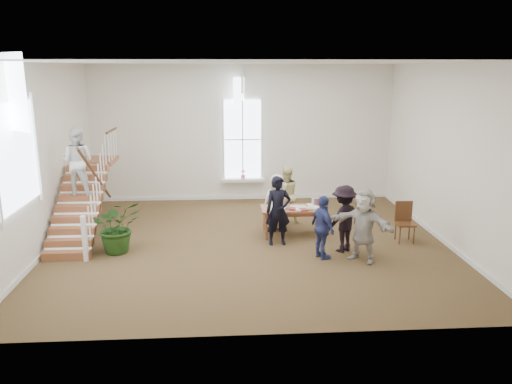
{
  "coord_description": "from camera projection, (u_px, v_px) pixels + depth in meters",
  "views": [
    {
      "loc": [
        -0.61,
        -12.06,
        4.39
      ],
      "look_at": [
        0.19,
        0.4,
        1.26
      ],
      "focal_mm": 35.0,
      "sensor_mm": 36.0,
      "label": 1
    }
  ],
  "objects": [
    {
      "name": "staircase",
      "position": [
        80.0,
        178.0,
        12.84
      ],
      "size": [
        1.1,
        4.1,
        2.92
      ],
      "color": "brown",
      "rests_on": "ground"
    },
    {
      "name": "woman_cluster_c",
      "position": [
        363.0,
        225.0,
        11.45
      ],
      "size": [
        1.53,
        1.46,
        1.73
      ],
      "primitive_type": "imported",
      "rotation": [
        0.0,
        0.0,
        5.54
      ],
      "color": "#B4ABA2",
      "rests_on": "ground"
    },
    {
      "name": "room_shell",
      "position": [
        243.0,
        188.0,
        16.93
      ],
      "size": [
        10.49,
        10.0,
        10.0
      ],
      "color": "silver",
      "rests_on": "ground"
    },
    {
      "name": "library_table",
      "position": [
        293.0,
        211.0,
        13.22
      ],
      "size": [
        1.64,
        0.83,
        0.83
      ],
      "rotation": [
        0.0,
        0.0,
        -0.01
      ],
      "color": "brown",
      "rests_on": "ground"
    },
    {
      "name": "person_yellow",
      "position": [
        285.0,
        195.0,
        14.26
      ],
      "size": [
        0.95,
        0.81,
        1.68
      ],
      "primitive_type": "imported",
      "rotation": [
        0.0,
        0.0,
        3.38
      ],
      "color": "beige",
      "rests_on": "ground"
    },
    {
      "name": "woman_cluster_a",
      "position": [
        323.0,
        227.0,
        11.62
      ],
      "size": [
        0.65,
        0.97,
        1.52
      ],
      "primitive_type": "imported",
      "rotation": [
        0.0,
        0.0,
        1.92
      ],
      "color": "navy",
      "rests_on": "ground"
    },
    {
      "name": "side_chair",
      "position": [
        404.0,
        219.0,
        12.85
      ],
      "size": [
        0.46,
        0.46,
        1.04
      ],
      "rotation": [
        0.0,
        0.0,
        -0.03
      ],
      "color": "#3E2110",
      "rests_on": "ground"
    },
    {
      "name": "woman_cluster_b",
      "position": [
        344.0,
        219.0,
        12.07
      ],
      "size": [
        1.23,
        1.08,
        1.65
      ],
      "primitive_type": "imported",
      "rotation": [
        0.0,
        0.0,
        3.69
      ],
      "color": "black",
      "rests_on": "ground"
    },
    {
      "name": "ground",
      "position": [
        250.0,
        243.0,
        12.78
      ],
      "size": [
        10.0,
        10.0,
        0.0
      ],
      "primitive_type": "plane",
      "color": "#412F19",
      "rests_on": "ground"
    },
    {
      "name": "elderly_woman",
      "position": [
        277.0,
        202.0,
        13.77
      ],
      "size": [
        0.79,
        0.55,
        1.55
      ],
      "primitive_type": "imported",
      "rotation": [
        0.0,
        0.0,
        3.22
      ],
      "color": "silver",
      "rests_on": "ground"
    },
    {
      "name": "floor_plant",
      "position": [
        117.0,
        226.0,
        12.06
      ],
      "size": [
        1.46,
        1.37,
        1.3
      ],
      "primitive_type": "imported",
      "rotation": [
        0.0,
        0.0,
        0.36
      ],
      "color": "#1C3C13",
      "rests_on": "ground"
    },
    {
      "name": "police_officer",
      "position": [
        278.0,
        211.0,
        12.53
      ],
      "size": [
        0.68,
        0.47,
        1.77
      ],
      "primitive_type": "imported",
      "rotation": [
        0.0,
        0.0,
        0.08
      ],
      "color": "black",
      "rests_on": "ground"
    }
  ]
}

